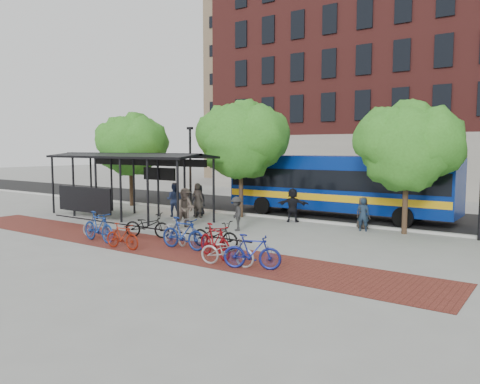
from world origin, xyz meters
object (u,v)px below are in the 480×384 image
Objects in this scene: tree_a at (132,142)px; pedestrian_3 at (185,204)px; bus at (337,182)px; tree_c at (409,143)px; pedestrian_6 at (363,213)px; bike_7 at (183,233)px; pedestrian_8 at (185,209)px; bike_2 at (97,227)px; pedestrian_9 at (237,214)px; bike_3 at (99,227)px; bus_shelter at (126,164)px; pedestrian_7 at (363,215)px; bike_10 at (227,251)px; pedestrian_2 at (174,200)px; lamp_post_left at (190,166)px; bike_11 at (252,252)px; bike_4 at (147,225)px; bike_9 at (215,241)px; pedestrian_0 at (198,200)px; bike_8 at (215,234)px; bike_5 at (122,236)px; bike_6 at (175,231)px; tree_b at (243,137)px; pedestrian_1 at (198,200)px; pedestrian_5 at (293,205)px.

pedestrian_3 is (7.28, -2.87, -3.37)m from tree_a.
tree_a is at bearing -167.38° from bus.
tree_c is 3.90× the size of pedestrian_6.
bike_7 is 1.11× the size of pedestrian_8.
pedestrian_9 reaches higher than bike_2.
tree_c is at bearing -41.18° from bike_3.
bus is 13.25m from bike_3.
bus_shelter is at bearing 45.28° from bike_3.
pedestrian_7 is (2.79, -3.40, -1.19)m from bus.
bike_10 is 11.60m from pedestrian_2.
lamp_post_left reaches higher than bike_7.
pedestrian_9 is at bearing 0.79° from pedestrian_3.
bike_11 is at bearing -84.00° from bike_3.
bike_4 is 4.87m from bike_9.
bus_shelter reaches higher than bike_10.
pedestrian_8 reaches higher than pedestrian_7.
bike_3 reaches higher than bike_9.
pedestrian_9 is (-3.57, 5.50, 0.30)m from bike_10.
pedestrian_0 is at bearing -164.58° from pedestrian_9.
bike_10 is 6.57m from pedestrian_9.
bus_shelter is 4.51m from pedestrian_0.
pedestrian_2 is (-7.10, 5.27, 0.41)m from bike_8.
bike_5 is 3.56m from bike_8.
bus is at bearing 8.77° from bike_6.
pedestrian_2 is 1.26× the size of pedestrian_6.
tree_b reaches higher than bike_10.
pedestrian_9 is (2.28, -3.77, -3.66)m from tree_b.
bus reaches higher than pedestrian_6.
bus_shelter reaches higher than bike_6.
pedestrian_1 reaches higher than bike_8.
bike_9 is (13.83, -8.63, -3.63)m from tree_a.
bike_4 is 4.20m from pedestrian_9.
bike_10 is at bearing -85.07° from bike_3.
pedestrian_9 is at bearing 148.41° from pedestrian_1.
tree_b is at bearing 1.76° from bike_5.
bus_shelter is 6.43m from bike_2.
bike_2 is 6.54m from bike_9.
tree_b is 4.25× the size of pedestrian_6.
bus is 7.81m from pedestrian_1.
tree_b is 12.01m from bike_11.
bike_11 is (2.41, -12.10, -1.39)m from bus.
bus_shelter is 6.87m from bike_4.
pedestrian_3 is 0.98× the size of pedestrian_5.
lamp_post_left reaches higher than pedestrian_3.
bike_6 is at bearing -38.70° from pedestrian_3.
bike_3 is 7.59m from pedestrian_1.
bike_5 is at bearing -82.05° from pedestrian_0.
bike_4 is at bearing -140.31° from tree_c.
pedestrian_1 is (-4.86, 6.57, 0.35)m from bike_7.
pedestrian_6 reaches higher than bike_8.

